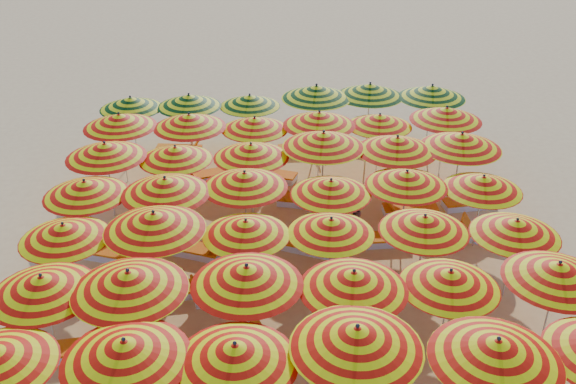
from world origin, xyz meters
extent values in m
plane|color=#EFBD6A|center=(0.00, 0.00, 0.00)|extent=(120.00, 120.00, 0.00)
cone|color=orange|center=(-3.23, -6.50, 2.24)|extent=(2.58, 2.58, 0.46)
sphere|color=black|center=(-3.23, -6.50, 2.50)|extent=(0.08, 0.08, 0.08)
cone|color=orange|center=(-1.24, -6.61, 2.18)|extent=(3.07, 3.07, 0.45)
sphere|color=black|center=(-1.24, -6.61, 2.44)|extent=(0.08, 0.08, 0.08)
cylinder|color=silver|center=(0.99, -6.46, 1.26)|extent=(0.05, 0.05, 2.52)
cone|color=orange|center=(0.99, -6.46, 2.35)|extent=(3.05, 3.05, 0.48)
sphere|color=black|center=(0.99, -6.46, 2.63)|extent=(0.08, 0.08, 0.08)
cone|color=orange|center=(3.48, -6.81, 2.29)|extent=(2.80, 2.80, 0.47)
sphere|color=black|center=(3.48, -6.81, 2.56)|extent=(0.08, 0.08, 0.08)
cylinder|color=silver|center=(-5.36, -4.35, 1.15)|extent=(0.04, 0.04, 2.30)
cone|color=orange|center=(-5.36, -4.35, 2.15)|extent=(2.82, 2.82, 0.44)
sphere|color=black|center=(-5.36, -4.35, 2.40)|extent=(0.08, 0.08, 0.08)
cylinder|color=silver|center=(-3.51, -4.50, 1.24)|extent=(0.05, 0.05, 2.48)
cone|color=orange|center=(-3.51, -4.50, 2.31)|extent=(2.85, 2.85, 0.47)
sphere|color=black|center=(-3.51, -4.50, 2.58)|extent=(0.08, 0.08, 0.08)
cylinder|color=silver|center=(-1.07, -4.34, 1.21)|extent=(0.05, 0.05, 2.43)
cone|color=orange|center=(-1.07, -4.34, 2.27)|extent=(2.88, 2.88, 0.46)
sphere|color=black|center=(-1.07, -4.34, 2.53)|extent=(0.08, 0.08, 0.08)
cylinder|color=silver|center=(1.19, -4.52, 1.18)|extent=(0.04, 0.04, 2.36)
cone|color=orange|center=(1.19, -4.52, 2.20)|extent=(3.06, 3.06, 0.45)
sphere|color=black|center=(1.19, -4.52, 2.46)|extent=(0.08, 0.08, 0.08)
cylinder|color=silver|center=(3.30, -4.37, 1.10)|extent=(0.04, 0.04, 2.21)
cone|color=orange|center=(3.30, -4.37, 2.06)|extent=(2.91, 2.91, 0.42)
sphere|color=black|center=(3.30, -4.37, 2.30)|extent=(0.07, 0.07, 0.07)
cylinder|color=silver|center=(5.64, -4.37, 1.17)|extent=(0.04, 0.04, 2.34)
cone|color=orange|center=(5.64, -4.37, 2.18)|extent=(2.83, 2.83, 0.45)
sphere|color=black|center=(5.64, -4.37, 2.44)|extent=(0.08, 0.08, 0.08)
cylinder|color=silver|center=(-5.52, -2.11, 1.10)|extent=(0.04, 0.04, 2.20)
cone|color=orange|center=(-5.52, -2.11, 2.06)|extent=(2.80, 2.80, 0.42)
sphere|color=black|center=(-5.52, -2.11, 2.30)|extent=(0.07, 0.07, 0.07)
cylinder|color=silver|center=(-3.33, -2.14, 1.24)|extent=(0.05, 0.05, 2.48)
cone|color=orange|center=(-3.33, -2.14, 2.32)|extent=(3.28, 3.28, 0.47)
sphere|color=black|center=(-3.33, -2.14, 2.59)|extent=(0.08, 0.08, 0.08)
cylinder|color=silver|center=(-1.13, -2.07, 1.09)|extent=(0.04, 0.04, 2.18)
cone|color=orange|center=(-1.13, -2.07, 2.03)|extent=(2.84, 2.84, 0.41)
sphere|color=black|center=(-1.13, -2.07, 2.27)|extent=(0.07, 0.07, 0.07)
cylinder|color=silver|center=(0.96, -2.08, 1.09)|extent=(0.04, 0.04, 2.18)
cone|color=orange|center=(0.96, -2.08, 2.03)|extent=(2.78, 2.78, 0.42)
sphere|color=black|center=(0.96, -2.08, 2.27)|extent=(0.07, 0.07, 0.07)
cylinder|color=silver|center=(3.25, -2.15, 1.12)|extent=(0.04, 0.04, 2.24)
cone|color=orange|center=(3.25, -2.15, 2.09)|extent=(2.69, 2.69, 0.43)
sphere|color=black|center=(3.25, -2.15, 2.34)|extent=(0.07, 0.07, 0.07)
cylinder|color=silver|center=(5.46, -2.36, 1.10)|extent=(0.04, 0.04, 2.21)
cone|color=orange|center=(5.46, -2.36, 2.06)|extent=(2.59, 2.59, 0.42)
sphere|color=black|center=(5.46, -2.36, 2.30)|extent=(0.07, 0.07, 0.07)
cylinder|color=silver|center=(-5.48, -0.06, 1.15)|extent=(0.04, 0.04, 2.30)
cone|color=orange|center=(-5.48, -0.06, 2.14)|extent=(2.31, 2.31, 0.44)
sphere|color=black|center=(-5.48, -0.06, 2.40)|extent=(0.08, 0.08, 0.08)
cylinder|color=silver|center=(-3.31, -0.21, 1.20)|extent=(0.05, 0.05, 2.41)
cone|color=orange|center=(-3.31, -0.21, 2.25)|extent=(3.07, 3.07, 0.46)
sphere|color=black|center=(-3.31, -0.21, 2.51)|extent=(0.08, 0.08, 0.08)
cylinder|color=silver|center=(-1.20, 0.12, 1.19)|extent=(0.05, 0.05, 2.37)
cone|color=orange|center=(-1.20, 0.12, 2.21)|extent=(2.68, 2.68, 0.45)
sphere|color=black|center=(-1.20, 0.12, 2.47)|extent=(0.08, 0.08, 0.08)
cylinder|color=silver|center=(1.14, -0.17, 1.12)|extent=(0.04, 0.04, 2.24)
cone|color=orange|center=(1.14, -0.17, 2.09)|extent=(2.32, 2.32, 0.43)
sphere|color=black|center=(1.14, -0.17, 2.33)|extent=(0.07, 0.07, 0.07)
cylinder|color=silver|center=(3.27, 0.14, 1.15)|extent=(0.04, 0.04, 2.30)
cone|color=orange|center=(3.27, 0.14, 2.15)|extent=(2.68, 2.68, 0.44)
sphere|color=black|center=(3.27, 0.14, 2.40)|extent=(0.08, 0.08, 0.08)
cylinder|color=silver|center=(5.36, -0.04, 1.10)|extent=(0.04, 0.04, 2.20)
cone|color=orange|center=(5.36, -0.04, 2.06)|extent=(2.68, 2.68, 0.42)
sphere|color=black|center=(5.36, -0.04, 2.30)|extent=(0.07, 0.07, 0.07)
cylinder|color=silver|center=(-5.39, 2.12, 1.20)|extent=(0.05, 0.05, 2.41)
cone|color=orange|center=(-5.39, 2.12, 2.25)|extent=(2.53, 2.53, 0.46)
sphere|color=black|center=(-5.39, 2.12, 2.51)|extent=(0.08, 0.08, 0.08)
cylinder|color=silver|center=(-3.32, 2.15, 1.12)|extent=(0.04, 0.04, 2.24)
cone|color=orange|center=(-3.32, 2.15, 2.09)|extent=(2.66, 2.66, 0.43)
sphere|color=black|center=(-3.32, 2.15, 2.34)|extent=(0.07, 0.07, 0.07)
cylinder|color=silver|center=(-1.05, 2.11, 1.15)|extent=(0.04, 0.04, 2.30)
cone|color=orange|center=(-1.05, 2.11, 2.15)|extent=(2.33, 2.33, 0.44)
sphere|color=black|center=(-1.05, 2.11, 2.40)|extent=(0.08, 0.08, 0.08)
cylinder|color=silver|center=(1.15, 2.35, 1.27)|extent=(0.05, 0.05, 2.54)
cone|color=orange|center=(1.15, 2.35, 2.37)|extent=(3.31, 3.31, 0.48)
sphere|color=black|center=(1.15, 2.35, 2.65)|extent=(0.08, 0.08, 0.08)
cylinder|color=silver|center=(3.36, 2.10, 1.23)|extent=(0.05, 0.05, 2.46)
cone|color=orange|center=(3.36, 2.10, 2.29)|extent=(2.99, 2.99, 0.47)
sphere|color=black|center=(3.36, 2.10, 2.56)|extent=(0.08, 0.08, 0.08)
cylinder|color=silver|center=(5.35, 2.19, 1.25)|extent=(0.05, 0.05, 2.49)
cone|color=orange|center=(5.35, 2.19, 2.33)|extent=(3.27, 3.27, 0.47)
sphere|color=black|center=(5.35, 2.19, 2.60)|extent=(0.08, 0.08, 0.08)
cylinder|color=silver|center=(-5.39, 4.40, 1.21)|extent=(0.05, 0.05, 2.42)
cone|color=orange|center=(-5.39, 4.40, 2.26)|extent=(2.93, 2.93, 0.46)
sphere|color=black|center=(-5.39, 4.40, 2.52)|extent=(0.08, 0.08, 0.08)
cylinder|color=silver|center=(-3.10, 4.31, 1.21)|extent=(0.05, 0.05, 2.41)
cone|color=orange|center=(-3.10, 4.31, 2.25)|extent=(2.71, 2.71, 0.46)
sphere|color=black|center=(-3.10, 4.31, 2.51)|extent=(0.08, 0.08, 0.08)
cylinder|color=silver|center=(-0.95, 4.36, 1.12)|extent=(0.04, 0.04, 2.24)
cone|color=orange|center=(-0.95, 4.36, 2.09)|extent=(2.74, 2.74, 0.43)
sphere|color=black|center=(-0.95, 4.36, 2.34)|extent=(0.07, 0.07, 0.07)
cylinder|color=silver|center=(1.19, 4.29, 1.21)|extent=(0.05, 0.05, 2.43)
cone|color=orange|center=(1.19, 4.29, 2.26)|extent=(2.94, 2.94, 0.46)
sphere|color=black|center=(1.19, 4.29, 2.53)|extent=(0.08, 0.08, 0.08)
cylinder|color=silver|center=(3.25, 4.53, 1.10)|extent=(0.04, 0.04, 2.21)
cone|color=orange|center=(3.25, 4.53, 2.06)|extent=(2.84, 2.84, 0.42)
sphere|color=black|center=(3.25, 4.53, 2.30)|extent=(0.07, 0.07, 0.07)
cylinder|color=silver|center=(5.49, 4.52, 1.22)|extent=(0.05, 0.05, 2.43)
cone|color=orange|center=(5.49, 4.52, 2.27)|extent=(3.11, 3.11, 0.46)
sphere|color=black|center=(5.49, 4.52, 2.54)|extent=(0.08, 0.08, 0.08)
cylinder|color=silver|center=(-5.40, 6.42, 1.13)|extent=(0.04, 0.04, 2.25)
cone|color=#798103|center=(-5.40, 6.42, 2.10)|extent=(2.96, 2.96, 0.43)
sphere|color=black|center=(-5.40, 6.42, 2.35)|extent=(0.08, 0.08, 0.08)
cylinder|color=silver|center=(-3.32, 6.43, 1.16)|extent=(0.04, 0.04, 2.31)
cone|color=#798103|center=(-3.32, 6.43, 2.16)|extent=(3.00, 3.00, 0.44)
sphere|color=black|center=(-3.32, 6.43, 2.41)|extent=(0.08, 0.08, 0.08)
cylinder|color=silver|center=(-1.14, 6.58, 1.11)|extent=(0.04, 0.04, 2.21)
cone|color=#798103|center=(-1.14, 6.58, 2.06)|extent=(2.29, 2.29, 0.42)
sphere|color=black|center=(-1.14, 6.58, 2.31)|extent=(0.07, 0.07, 0.07)
cylinder|color=silver|center=(1.27, 6.56, 1.27)|extent=(0.05, 0.05, 2.54)
cone|color=#798103|center=(1.27, 6.56, 2.37)|extent=(2.59, 2.59, 0.48)
sphere|color=black|center=(1.27, 6.56, 2.65)|extent=(0.08, 0.08, 0.08)
cylinder|color=silver|center=(3.25, 6.81, 1.25)|extent=(0.05, 0.05, 2.49)
cone|color=#798103|center=(3.25, 6.81, 2.33)|extent=(3.07, 3.07, 0.47)
sphere|color=black|center=(3.25, 6.81, 2.60)|extent=(0.08, 0.08, 0.08)
cylinder|color=silver|center=(5.48, 6.56, 1.24)|extent=(0.05, 0.05, 2.48)
cone|color=#798103|center=(5.48, 6.56, 2.32)|extent=(3.14, 3.14, 0.47)
sphere|color=black|center=(5.48, 6.56, 2.59)|extent=(0.08, 0.08, 0.08)
cube|color=white|center=(-4.81, -4.12, 0.10)|extent=(1.76, 0.81, 0.20)
cube|color=orange|center=(-4.81, -4.12, 0.23)|extent=(1.76, 0.81, 0.06)
cube|color=orange|center=(-4.12, -4.02, 0.45)|extent=(0.44, 0.62, 0.48)
cube|color=white|center=(-2.96, -4.49, 0.10)|extent=(1.71, 0.61, 0.20)
cube|color=orange|center=(-2.96, -4.49, 0.23)|extent=(1.71, 0.61, 0.06)
cube|color=orange|center=(-3.66, -4.48, 0.45)|extent=(0.37, 0.59, 0.48)
cube|color=white|center=(-1.62, -4.30, 0.10)|extent=(1.79, 1.23, 0.20)
cube|color=orange|center=(-1.62, -4.30, 0.23)|extent=(1.79, 1.23, 0.06)
cube|color=orange|center=(-0.98, -4.01, 0.45)|extent=(0.57, 0.68, 0.48)
cube|color=white|center=(-2.78, -1.98, 0.10)|extent=(1.77, 0.81, 0.20)
cube|color=orange|center=(-2.78, -1.98, 0.23)|extent=(1.77, 0.81, 0.06)
cube|color=orange|center=(-3.47, -2.08, 0.45)|extent=(0.44, 0.63, 0.48)
cube|color=white|center=(-1.68, -2.14, 0.10)|extent=(1.79, 1.00, 0.20)
cube|color=orange|center=(-1.68, -2.14, 0.23)|extent=(1.79, 1.00, 0.06)
cube|color=orange|center=(-2.36, -2.32, 0.45)|extent=(0.50, 0.65, 0.48)
cube|color=white|center=(-4.93, -0.28, 0.10)|extent=(1.80, 1.05, 0.20)
cube|color=orange|center=(-4.93, -0.28, 0.23)|extent=(1.80, 1.05, 0.06)
cube|color=orange|center=(-4.26, -0.49, 0.45)|extent=(0.52, 0.66, 0.48)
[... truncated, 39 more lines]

